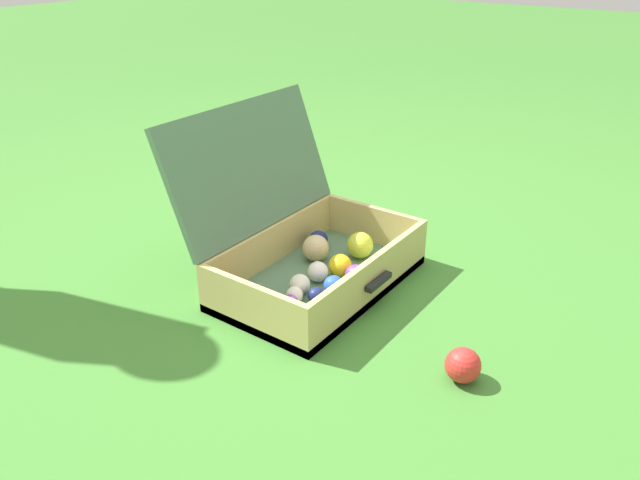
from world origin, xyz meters
TOP-DOWN VIEW (x-y plane):
  - ground_plane at (0.00, 0.00)m, footprint 16.00×16.00m
  - open_suitcase at (-0.02, 0.07)m, footprint 0.61×0.53m
  - stray_ball_on_grass at (-0.17, -0.51)m, footprint 0.08×0.08m

SIDE VIEW (x-z plane):
  - ground_plane at x=0.00m, z-range 0.00..0.00m
  - stray_ball_on_grass at x=-0.17m, z-range 0.00..0.08m
  - open_suitcase at x=-0.02m, z-range -0.14..0.36m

